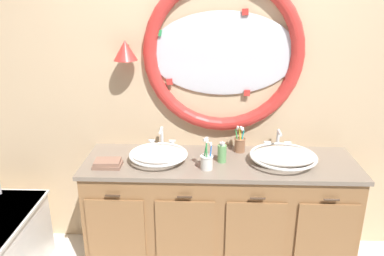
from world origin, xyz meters
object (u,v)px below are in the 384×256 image
at_px(sink_basin_right, 283,156).
at_px(soap_dispenser, 222,153).
at_px(toothbrush_holder_left, 207,161).
at_px(sink_basin_left, 158,154).
at_px(toothbrush_holder_right, 240,144).
at_px(folded_hand_towel, 108,163).

distance_m(sink_basin_right, soap_dispenser, 0.43).
height_order(toothbrush_holder_left, soap_dispenser, toothbrush_holder_left).
distance_m(sink_basin_left, toothbrush_holder_right, 0.62).
height_order(soap_dispenser, folded_hand_towel, soap_dispenser).
xyz_separation_m(toothbrush_holder_left, soap_dispenser, (0.11, 0.12, 0.01)).
height_order(sink_basin_left, toothbrush_holder_right, toothbrush_holder_right).
relative_size(sink_basin_left, folded_hand_towel, 2.21).
distance_m(sink_basin_right, toothbrush_holder_right, 0.35).
distance_m(toothbrush_holder_left, folded_hand_towel, 0.68).
bearing_deg(sink_basin_right, toothbrush_holder_right, 145.84).
bearing_deg(toothbrush_holder_right, folded_hand_towel, -162.36).
xyz_separation_m(sink_basin_left, toothbrush_holder_right, (0.59, 0.19, 0.01)).
bearing_deg(soap_dispenser, folded_hand_towel, -172.20).
bearing_deg(sink_basin_right, toothbrush_holder_left, -168.24).
height_order(toothbrush_holder_right, soap_dispenser, toothbrush_holder_right).
relative_size(sink_basin_right, folded_hand_towel, 2.48).
relative_size(soap_dispenser, folded_hand_towel, 0.83).
relative_size(sink_basin_right, toothbrush_holder_left, 2.09).
bearing_deg(sink_basin_left, sink_basin_right, 0.00).
distance_m(toothbrush_holder_left, soap_dispenser, 0.16).
xyz_separation_m(toothbrush_holder_left, folded_hand_towel, (-0.68, 0.01, -0.04)).
bearing_deg(folded_hand_towel, soap_dispenser, 7.80).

